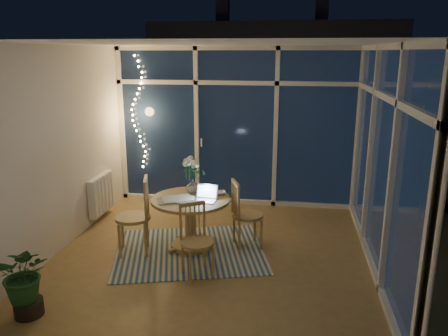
{
  "coord_description": "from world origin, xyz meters",
  "views": [
    {
      "loc": [
        0.93,
        -5.08,
        2.51
      ],
      "look_at": [
        0.08,
        0.25,
        1.07
      ],
      "focal_mm": 35.0,
      "sensor_mm": 36.0,
      "label": 1
    }
  ],
  "objects_px": {
    "chair_front": "(197,241)",
    "laptop": "(204,193)",
    "chair_right": "(248,214)",
    "dining_table": "(191,223)",
    "potted_plant": "(25,280)",
    "flower_vase": "(193,185)",
    "chair_left": "(133,216)"
  },
  "relations": [
    {
      "from": "dining_table",
      "to": "laptop",
      "type": "height_order",
      "value": "laptop"
    },
    {
      "from": "chair_front",
      "to": "laptop",
      "type": "xyz_separation_m",
      "value": [
        -0.04,
        0.62,
        0.37
      ]
    },
    {
      "from": "chair_left",
      "to": "chair_right",
      "type": "bearing_deg",
      "value": 90.82
    },
    {
      "from": "chair_left",
      "to": "chair_front",
      "type": "xyz_separation_m",
      "value": [
        0.94,
        -0.45,
        -0.08
      ]
    },
    {
      "from": "laptop",
      "to": "chair_left",
      "type": "bearing_deg",
      "value": -161.33
    },
    {
      "from": "chair_front",
      "to": "laptop",
      "type": "relative_size",
      "value": 3.04
    },
    {
      "from": "dining_table",
      "to": "chair_front",
      "type": "bearing_deg",
      "value": -71.12
    },
    {
      "from": "chair_right",
      "to": "flower_vase",
      "type": "height_order",
      "value": "chair_right"
    },
    {
      "from": "chair_right",
      "to": "potted_plant",
      "type": "distance_m",
      "value": 2.73
    },
    {
      "from": "chair_left",
      "to": "flower_vase",
      "type": "relative_size",
      "value": 4.82
    },
    {
      "from": "chair_front",
      "to": "laptop",
      "type": "height_order",
      "value": "laptop"
    },
    {
      "from": "dining_table",
      "to": "potted_plant",
      "type": "distance_m",
      "value": 2.13
    },
    {
      "from": "chair_front",
      "to": "flower_vase",
      "type": "bearing_deg",
      "value": 72.94
    },
    {
      "from": "potted_plant",
      "to": "chair_left",
      "type": "bearing_deg",
      "value": 70.15
    },
    {
      "from": "chair_right",
      "to": "flower_vase",
      "type": "relative_size",
      "value": 4.4
    },
    {
      "from": "flower_vase",
      "to": "potted_plant",
      "type": "relative_size",
      "value": 0.28
    },
    {
      "from": "chair_right",
      "to": "laptop",
      "type": "bearing_deg",
      "value": 94.03
    },
    {
      "from": "chair_left",
      "to": "dining_table",
      "type": "bearing_deg",
      "value": 94.07
    },
    {
      "from": "laptop",
      "to": "dining_table",
      "type": "bearing_deg",
      "value": 165.57
    },
    {
      "from": "potted_plant",
      "to": "chair_right",
      "type": "bearing_deg",
      "value": 44.32
    },
    {
      "from": "chair_front",
      "to": "potted_plant",
      "type": "bearing_deg",
      "value": -177.64
    },
    {
      "from": "chair_right",
      "to": "chair_front",
      "type": "bearing_deg",
      "value": 129.42
    },
    {
      "from": "dining_table",
      "to": "laptop",
      "type": "distance_m",
      "value": 0.5
    },
    {
      "from": "chair_front",
      "to": "dining_table",
      "type": "bearing_deg",
      "value": 76.1
    },
    {
      "from": "chair_left",
      "to": "potted_plant",
      "type": "relative_size",
      "value": 1.33
    },
    {
      "from": "dining_table",
      "to": "potted_plant",
      "type": "height_order",
      "value": "potted_plant"
    },
    {
      "from": "chair_right",
      "to": "flower_vase",
      "type": "bearing_deg",
      "value": 65.16
    },
    {
      "from": "dining_table",
      "to": "chair_left",
      "type": "xyz_separation_m",
      "value": [
        -0.7,
        -0.25,
        0.16
      ]
    },
    {
      "from": "dining_table",
      "to": "chair_left",
      "type": "bearing_deg",
      "value": -160.18
    },
    {
      "from": "chair_front",
      "to": "potted_plant",
      "type": "relative_size",
      "value": 1.13
    },
    {
      "from": "laptop",
      "to": "potted_plant",
      "type": "xyz_separation_m",
      "value": [
        -1.43,
        -1.65,
        -0.42
      ]
    },
    {
      "from": "flower_vase",
      "to": "potted_plant",
      "type": "distance_m",
      "value": 2.33
    }
  ]
}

